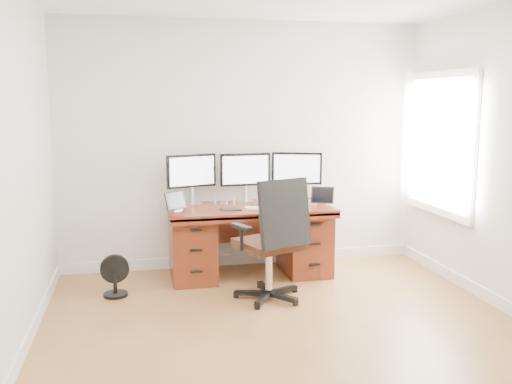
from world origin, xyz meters
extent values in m
plane|color=olive|center=(0.00, 0.00, 0.00)|extent=(4.50, 4.50, 0.00)
cube|color=silver|center=(0.00, 2.25, 1.35)|extent=(4.00, 0.10, 2.70)
cube|color=white|center=(1.97, 1.50, 1.40)|extent=(0.04, 1.30, 1.50)
cube|color=white|center=(1.95, 1.50, 1.40)|extent=(0.01, 1.15, 1.35)
cube|color=#5B2212|center=(0.00, 1.80, 0.72)|extent=(1.70, 0.80, 0.05)
cube|color=#5B2212|center=(-0.60, 1.83, 0.35)|extent=(0.45, 0.70, 0.70)
cube|color=#5B2212|center=(0.60, 1.83, 0.35)|extent=(0.45, 0.70, 0.70)
cube|color=#47190C|center=(0.00, 2.10, 0.50)|extent=(0.74, 0.03, 0.40)
cylinder|color=black|center=(0.03, 1.07, 0.04)|extent=(0.80, 0.80, 0.09)
cylinder|color=silver|center=(0.03, 1.07, 0.31)|extent=(0.07, 0.07, 0.44)
cube|color=#341A0F|center=(0.03, 1.07, 0.53)|extent=(0.68, 0.66, 0.08)
cube|color=black|center=(0.12, 0.84, 0.86)|extent=(0.49, 0.24, 0.61)
cube|color=black|center=(-0.24, 0.96, 0.73)|extent=(0.16, 0.27, 0.03)
cube|color=black|center=(0.31, 1.18, 0.73)|extent=(0.16, 0.27, 0.03)
cylinder|color=black|center=(-1.38, 1.44, 0.01)|extent=(0.23, 0.23, 0.03)
cylinder|color=black|center=(-1.38, 1.44, 0.13)|extent=(0.04, 0.04, 0.19)
cylinder|color=black|center=(-1.38, 1.44, 0.26)|extent=(0.27, 0.07, 0.27)
cube|color=silver|center=(-0.58, 2.07, 0.76)|extent=(0.21, 0.19, 0.01)
cylinder|color=silver|center=(-0.58, 2.07, 0.84)|extent=(0.04, 0.04, 0.18)
cube|color=black|center=(-0.58, 2.07, 1.10)|extent=(0.54, 0.20, 0.35)
cube|color=white|center=(-0.57, 2.05, 1.10)|extent=(0.48, 0.15, 0.30)
cube|color=silver|center=(0.00, 2.07, 0.76)|extent=(0.19, 0.15, 0.01)
cylinder|color=silver|center=(0.00, 2.07, 0.84)|extent=(0.04, 0.04, 0.18)
cube|color=black|center=(0.00, 2.07, 1.10)|extent=(0.55, 0.07, 0.35)
cube|color=white|center=(0.00, 2.05, 1.10)|extent=(0.50, 0.03, 0.30)
cube|color=silver|center=(0.58, 2.07, 0.76)|extent=(0.22, 0.19, 0.01)
cylinder|color=silver|center=(0.58, 2.07, 0.84)|extent=(0.04, 0.04, 0.18)
cube|color=black|center=(0.58, 2.07, 1.10)|extent=(0.53, 0.21, 0.35)
cube|color=white|center=(0.57, 2.05, 1.10)|extent=(0.47, 0.17, 0.30)
cube|color=silver|center=(-0.77, 1.75, 0.76)|extent=(0.13, 0.12, 0.01)
cube|color=black|center=(-0.77, 1.75, 0.85)|extent=(0.24, 0.19, 0.17)
cube|color=silver|center=(0.78, 1.75, 0.76)|extent=(0.12, 0.12, 0.01)
cube|color=black|center=(0.78, 1.75, 0.85)|extent=(0.25, 0.17, 0.17)
cube|color=white|center=(0.05, 1.65, 0.76)|extent=(0.28, 0.21, 0.01)
cube|color=silver|center=(0.23, 1.66, 0.76)|extent=(0.14, 0.14, 0.01)
cube|color=black|center=(-0.23, 1.64, 0.76)|extent=(0.21, 0.13, 0.01)
cube|color=black|center=(0.02, 1.74, 0.76)|extent=(0.16, 0.11, 0.01)
cylinder|color=#6B94EB|center=(-0.35, 1.95, 0.77)|extent=(0.02, 0.02, 0.05)
sphere|color=#6B94EB|center=(-0.35, 1.95, 0.81)|extent=(0.03, 0.03, 0.03)
cylinder|color=#A06ECF|center=(-0.22, 1.95, 0.77)|extent=(0.02, 0.02, 0.05)
sphere|color=#A06ECF|center=(-0.22, 1.95, 0.81)|extent=(0.03, 0.03, 0.03)
cylinder|color=#F6A360|center=(-0.14, 1.95, 0.77)|extent=(0.02, 0.02, 0.05)
sphere|color=#F6A360|center=(-0.14, 1.95, 0.81)|extent=(0.03, 0.03, 0.03)
cylinder|color=pink|center=(0.11, 1.95, 0.77)|extent=(0.02, 0.02, 0.05)
sphere|color=pink|center=(0.11, 1.95, 0.81)|extent=(0.03, 0.03, 0.03)
cylinder|color=#DFD27A|center=(0.23, 1.95, 0.77)|extent=(0.02, 0.02, 0.05)
sphere|color=#DFD27A|center=(0.23, 1.95, 0.81)|extent=(0.03, 0.03, 0.03)
camera|label=1|loc=(-1.14, -3.94, 1.85)|focal=40.00mm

